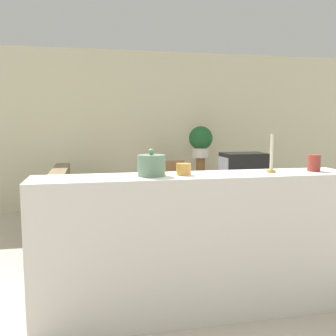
% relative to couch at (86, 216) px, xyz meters
% --- Properties ---
extents(ground_plane, '(14.00, 14.00, 0.00)m').
position_rel_couch_xyz_m(ground_plane, '(0.85, -1.67, -0.30)').
color(ground_plane, beige).
extents(wall_back, '(9.00, 0.06, 2.70)m').
position_rel_couch_xyz_m(wall_back, '(0.85, 1.76, 1.05)').
color(wall_back, beige).
rests_on(wall_back, ground_plane).
extents(couch, '(0.97, 2.09, 0.87)m').
position_rel_couch_xyz_m(couch, '(0.00, 0.00, 0.00)').
color(couch, '#847051').
rests_on(couch, ground_plane).
extents(tv_stand, '(0.81, 0.47, 0.55)m').
position_rel_couch_xyz_m(tv_stand, '(2.20, 0.16, -0.02)').
color(tv_stand, olive).
rests_on(tv_stand, ground_plane).
extents(television, '(0.61, 0.44, 0.51)m').
position_rel_couch_xyz_m(television, '(2.20, 0.16, 0.50)').
color(television, black).
rests_on(television, tv_stand).
extents(wooden_chair, '(0.44, 0.44, 0.87)m').
position_rel_couch_xyz_m(wooden_chair, '(1.36, 0.92, 0.18)').
color(wooden_chair, olive).
rests_on(wooden_chair, ground_plane).
extents(plant_stand, '(0.15, 0.15, 0.90)m').
position_rel_couch_xyz_m(plant_stand, '(1.87, 1.17, 0.15)').
color(plant_stand, olive).
rests_on(plant_stand, ground_plane).
extents(potted_plant, '(0.39, 0.39, 0.52)m').
position_rel_couch_xyz_m(potted_plant, '(1.87, 1.17, 0.89)').
color(potted_plant, white).
rests_on(potted_plant, plant_stand).
extents(foreground_counter, '(2.44, 0.44, 1.09)m').
position_rel_couch_xyz_m(foreground_counter, '(0.85, -2.10, 0.25)').
color(foreground_counter, white).
rests_on(foreground_counter, ground_plane).
extents(decorative_bowl, '(0.20, 0.20, 0.20)m').
position_rel_couch_xyz_m(decorative_bowl, '(0.50, -2.10, 0.87)').
color(decorative_bowl, gray).
rests_on(decorative_bowl, foreground_counter).
extents(candle_jar, '(0.11, 0.11, 0.09)m').
position_rel_couch_xyz_m(candle_jar, '(0.75, -2.10, 0.84)').
color(candle_jar, gold).
rests_on(candle_jar, foreground_counter).
extents(candlestick, '(0.07, 0.07, 0.30)m').
position_rel_couch_xyz_m(candlestick, '(1.45, -2.10, 0.89)').
color(candlestick, '#B7933D').
rests_on(candlestick, foreground_counter).
extents(coffee_tin, '(0.10, 0.10, 0.13)m').
position_rel_couch_xyz_m(coffee_tin, '(1.82, -2.10, 0.86)').
color(coffee_tin, '#99382D').
rests_on(coffee_tin, foreground_counter).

